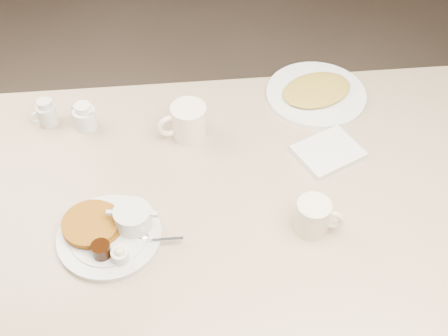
{
  "coord_description": "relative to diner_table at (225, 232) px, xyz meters",
  "views": [
    {
      "loc": [
        -0.1,
        -0.98,
        1.91
      ],
      "look_at": [
        0.0,
        0.02,
        0.82
      ],
      "focal_mm": 47.75,
      "sensor_mm": 36.0,
      "label": 1
    }
  ],
  "objects": [
    {
      "name": "creamer_right",
      "position": [
        -0.37,
        0.28,
        0.21
      ],
      "size": [
        0.08,
        0.08,
        0.08
      ],
      "color": "silver",
      "rests_on": "diner_table"
    },
    {
      "name": "hash_plate",
      "position": [
        0.31,
        0.35,
        0.18
      ],
      "size": [
        0.39,
        0.39,
        0.04
      ],
      "color": "silver",
      "rests_on": "diner_table"
    },
    {
      "name": "diner_table",
      "position": [
        0.0,
        0.0,
        0.0
      ],
      "size": [
        1.5,
        0.9,
        0.75
      ],
      "color": "tan",
      "rests_on": "ground"
    },
    {
      "name": "napkin",
      "position": [
        0.29,
        0.11,
        0.18
      ],
      "size": [
        0.21,
        0.19,
        0.02
      ],
      "color": "silver",
      "rests_on": "diner_table"
    },
    {
      "name": "main_plate",
      "position": [
        -0.28,
        -0.11,
        0.19
      ],
      "size": [
        0.32,
        0.28,
        0.07
      ],
      "color": "beige",
      "rests_on": "diner_table"
    },
    {
      "name": "creamer_left",
      "position": [
        -0.47,
        0.31,
        0.21
      ],
      "size": [
        0.08,
        0.06,
        0.08
      ],
      "color": "beige",
      "rests_on": "diner_table"
    },
    {
      "name": "coffee_mug_near",
      "position": [
        0.2,
        -0.13,
        0.22
      ],
      "size": [
        0.12,
        0.1,
        0.09
      ],
      "color": "beige",
      "rests_on": "diner_table"
    },
    {
      "name": "coffee_mug_far",
      "position": [
        -0.08,
        0.22,
        0.22
      ],
      "size": [
        0.15,
        0.12,
        0.1
      ],
      "color": "#F2E2C9",
      "rests_on": "diner_table"
    }
  ]
}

